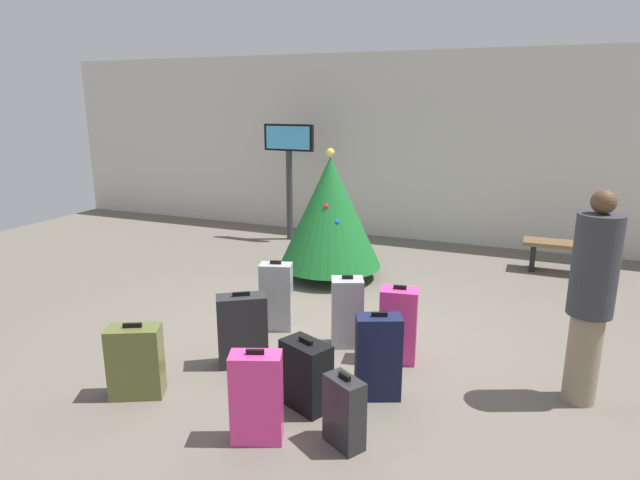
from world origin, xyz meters
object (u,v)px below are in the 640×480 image
Objects in this scene: suitcase_3 at (276,297)px; suitcase_0 at (306,375)px; suitcase_2 at (257,398)px; suitcase_8 at (347,312)px; traveller_0 at (591,294)px; suitcase_1 at (398,325)px; holiday_tree at (330,212)px; suitcase_5 at (242,330)px; suitcase_4 at (378,357)px; flight_info_kiosk at (289,159)px; suitcase_7 at (344,412)px; waiting_bench at (567,251)px; suitcase_6 at (136,362)px.

suitcase_0 is at bearing -54.60° from suitcase_3.
suitcase_2 is 1.89m from suitcase_8.
suitcase_1 is at bearing 175.52° from traveller_0.
holiday_tree reaches higher than suitcase_2.
suitcase_4 is at bearing -3.18° from suitcase_5.
suitcase_1 is (1.64, -2.27, -0.62)m from holiday_tree.
suitcase_1 is at bearing -52.27° from flight_info_kiosk.
holiday_tree is 2.43× the size of suitcase_8.
suitcase_4 is 0.79m from suitcase_7.
holiday_tree is at bearing -154.32° from waiting_bench.
suitcase_2 is at bearing -105.43° from suitcase_0.
suitcase_3 is (-1.51, 0.25, 0.01)m from suitcase_1.
suitcase_8 reaches higher than suitcase_7.
suitcase_7 is (3.16, -5.67, -1.25)m from flight_info_kiosk.
flight_info_kiosk is 2.67× the size of suitcase_4.
suitcase_8 reaches higher than waiting_bench.
suitcase_1 is 1.02× the size of suitcase_8.
waiting_bench is 4.04m from traveller_0.
suitcase_4 is 1.02× the size of suitcase_8.
traveller_0 is 2.40m from suitcase_8.
holiday_tree reaches higher than suitcase_5.
flight_info_kiosk is 1.72× the size of waiting_bench.
suitcase_1 is at bearing 37.92° from suitcase_6.
suitcase_2 reaches higher than suitcase_0.
suitcase_4 reaches higher than suitcase_2.
suitcase_2 is 1.00× the size of suitcase_5.
suitcase_2 is 1.30m from suitcase_5.
suitcase_7 is (-0.02, -1.54, -0.10)m from suitcase_1.
holiday_tree is at bearing 94.10° from suitcase_5.
holiday_tree is at bearing 115.91° from suitcase_8.
suitcase_2 is (-2.37, -1.61, -0.63)m from traveller_0.
waiting_bench is 2.08× the size of suitcase_7.
suitcase_7 is 0.76× the size of suitcase_8.
suitcase_7 is at bearing -90.92° from suitcase_1.
suitcase_5 reaches higher than waiting_bench.
suitcase_5 is (-3.09, -4.53, 0.02)m from waiting_bench.
holiday_tree reaches higher than suitcase_0.
holiday_tree reaches higher than traveller_0.
waiting_bench is at bearing 90.42° from traveller_0.
suitcase_5 is 1.28× the size of suitcase_7.
suitcase_2 is at bearing -92.17° from suitcase_8.
waiting_bench is at bearing 66.49° from suitcase_0.
suitcase_7 is (-1.69, -5.40, -0.07)m from waiting_bench.
suitcase_5 is at bearing -154.50° from suitcase_1.
holiday_tree is 2.48m from flight_info_kiosk.
holiday_tree is 3.02m from suitcase_5.
traveller_0 is 1.90m from suitcase_4.
holiday_tree is 3.01× the size of suitcase_0.
suitcase_5 is at bearing 176.82° from suitcase_4.
suitcase_4 is (-1.65, -4.61, 0.04)m from waiting_bench.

